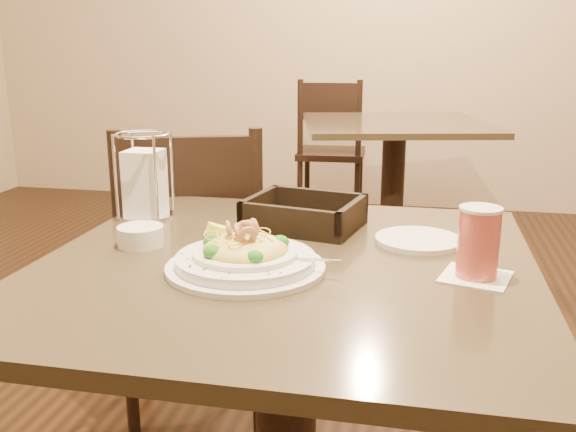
% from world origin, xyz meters
% --- Properties ---
extents(main_table, '(0.90, 0.90, 0.76)m').
position_xyz_m(main_table, '(0.00, 0.00, 0.52)').
color(main_table, black).
rests_on(main_table, ground).
extents(background_table, '(1.08, 1.08, 0.76)m').
position_xyz_m(background_table, '(0.10, 2.22, 0.52)').
color(background_table, black).
rests_on(background_table, ground).
extents(dining_chair_near, '(0.53, 0.53, 0.93)m').
position_xyz_m(dining_chair_near, '(-0.40, 0.58, 0.50)').
color(dining_chair_near, black).
rests_on(dining_chair_near, ground).
extents(dining_chair_far, '(0.44, 0.44, 0.93)m').
position_xyz_m(dining_chair_far, '(-0.33, 2.94, 0.50)').
color(dining_chair_far, black).
rests_on(dining_chair_far, ground).
extents(pasta_bowl, '(0.31, 0.28, 0.09)m').
position_xyz_m(pasta_bowl, '(-0.06, -0.06, 0.78)').
color(pasta_bowl, white).
rests_on(pasta_bowl, main_table).
extents(drink_glass, '(0.14, 0.14, 0.12)m').
position_xyz_m(drink_glass, '(0.34, -0.02, 0.82)').
color(drink_glass, white).
rests_on(drink_glass, main_table).
extents(bread_basket, '(0.26, 0.23, 0.06)m').
position_xyz_m(bread_basket, '(-0.01, 0.23, 0.78)').
color(bread_basket, black).
rests_on(bread_basket, main_table).
extents(napkin_caddy, '(0.12, 0.12, 0.20)m').
position_xyz_m(napkin_caddy, '(-0.38, 0.24, 0.84)').
color(napkin_caddy, silver).
rests_on(napkin_caddy, main_table).
extents(side_plate, '(0.22, 0.22, 0.01)m').
position_xyz_m(side_plate, '(0.24, 0.16, 0.76)').
color(side_plate, white).
rests_on(side_plate, main_table).
extents(butter_ramekin, '(0.10, 0.10, 0.04)m').
position_xyz_m(butter_ramekin, '(-0.30, 0.03, 0.78)').
color(butter_ramekin, white).
rests_on(butter_ramekin, main_table).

